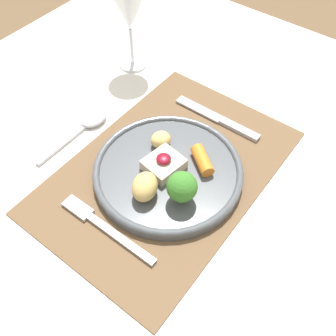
{
  "coord_description": "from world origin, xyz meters",
  "views": [
    {
      "loc": [
        -0.34,
        -0.26,
        1.29
      ],
      "look_at": [
        -0.01,
        -0.01,
        0.77
      ],
      "focal_mm": 42.0,
      "sensor_mm": 36.0,
      "label": 1
    }
  ],
  "objects_px": {
    "dinner_plate": "(168,172)",
    "fork": "(101,225)",
    "wine_glass_near": "(129,12)",
    "spoon": "(88,122)",
    "knife": "(222,121)"
  },
  "relations": [
    {
      "from": "wine_glass_near",
      "to": "spoon",
      "type": "bearing_deg",
      "value": -164.48
    },
    {
      "from": "fork",
      "to": "wine_glass_near",
      "type": "height_order",
      "value": "wine_glass_near"
    },
    {
      "from": "fork",
      "to": "spoon",
      "type": "relative_size",
      "value": 1.08
    },
    {
      "from": "spoon",
      "to": "wine_glass_near",
      "type": "xyz_separation_m",
      "value": [
        0.2,
        0.05,
        0.12
      ]
    },
    {
      "from": "dinner_plate",
      "to": "fork",
      "type": "xyz_separation_m",
      "value": [
        -0.14,
        0.03,
        -0.01
      ]
    },
    {
      "from": "fork",
      "to": "knife",
      "type": "xyz_separation_m",
      "value": [
        0.31,
        -0.03,
        0.0
      ]
    },
    {
      "from": "fork",
      "to": "knife",
      "type": "height_order",
      "value": "knife"
    },
    {
      "from": "dinner_plate",
      "to": "wine_glass_near",
      "type": "height_order",
      "value": "wine_glass_near"
    },
    {
      "from": "spoon",
      "to": "wine_glass_near",
      "type": "height_order",
      "value": "wine_glass_near"
    },
    {
      "from": "fork",
      "to": "dinner_plate",
      "type": "bearing_deg",
      "value": -12.61
    },
    {
      "from": "fork",
      "to": "wine_glass_near",
      "type": "bearing_deg",
      "value": 31.14
    },
    {
      "from": "spoon",
      "to": "wine_glass_near",
      "type": "relative_size",
      "value": 0.97
    },
    {
      "from": "dinner_plate",
      "to": "spoon",
      "type": "xyz_separation_m",
      "value": [
        0.01,
        0.2,
        -0.01
      ]
    },
    {
      "from": "fork",
      "to": "spoon",
      "type": "bearing_deg",
      "value": 47.02
    },
    {
      "from": "knife",
      "to": "wine_glass_near",
      "type": "distance_m",
      "value": 0.29
    }
  ]
}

